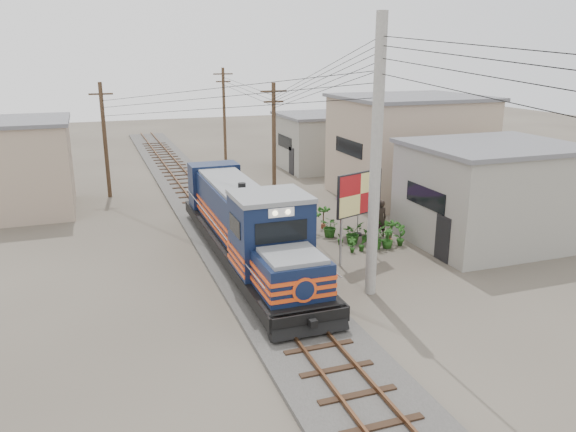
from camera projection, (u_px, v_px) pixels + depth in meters
name	position (u px, v px, depth m)	size (l,w,h in m)	color
ground	(278.00, 300.00, 20.40)	(120.00, 120.00, 0.00)	#473F35
ballast	(217.00, 223.00, 29.42)	(3.60, 70.00, 0.16)	#595651
track	(217.00, 220.00, 29.37)	(1.15, 70.00, 0.12)	#51331E
locomotive	(246.00, 226.00, 23.69)	(2.72, 14.79, 3.66)	black
utility_pole_main	(376.00, 161.00, 19.68)	(0.40, 0.40, 10.00)	#9E9B93
wooden_pole_mid	(274.00, 139.00, 33.48)	(1.60, 0.24, 7.00)	#4C3826
wooden_pole_far	(224.00, 112.00, 46.16)	(1.60, 0.24, 7.50)	#4C3826
wooden_pole_left	(105.00, 138.00, 34.04)	(1.60, 0.24, 7.00)	#4C3826
power_lines	(215.00, 77.00, 25.92)	(9.65, 19.00, 3.30)	black
shophouse_front	(490.00, 193.00, 26.16)	(7.35, 6.30, 4.70)	gray
shophouse_mid	(408.00, 147.00, 34.41)	(8.40, 7.35, 6.20)	tan
shophouse_back	(322.00, 141.00, 43.25)	(6.30, 6.30, 4.20)	gray
shophouse_left	(13.00, 167.00, 30.92)	(6.30, 6.30, 5.20)	tan
billboard	(360.00, 196.00, 23.53)	(2.42, 0.97, 3.91)	#99999E
market_umbrella	(359.00, 193.00, 27.09)	(2.61, 2.61, 2.47)	black
vendor	(380.00, 218.00, 27.22)	(0.68, 0.44, 1.85)	black
plant_nursery	(361.00, 233.00, 26.37)	(3.45, 3.46, 1.12)	#1E4C15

